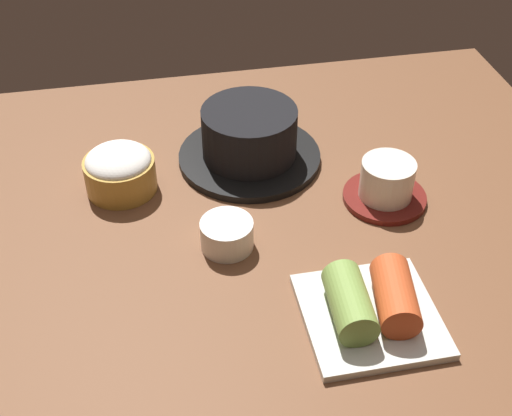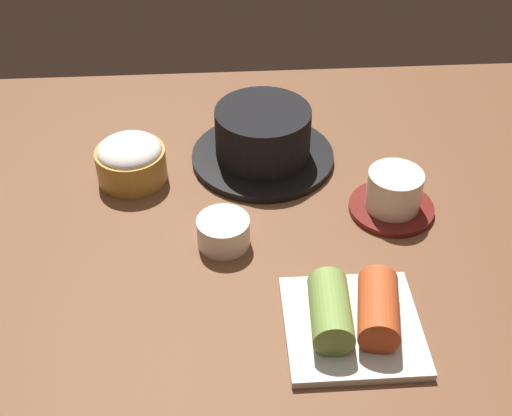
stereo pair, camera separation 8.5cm
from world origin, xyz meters
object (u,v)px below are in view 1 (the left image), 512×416
(rice_bowl, at_px, (120,170))
(tea_cup_with_saucer, at_px, (385,181))
(stone_pot, at_px, (249,138))
(kimchi_plate, at_px, (371,306))
(banchan_cup_center, at_px, (227,234))

(rice_bowl, xyz_separation_m, tea_cup_with_saucer, (0.34, -0.09, -0.00))
(stone_pot, xyz_separation_m, rice_bowl, (-0.18, -0.03, -0.01))
(tea_cup_with_saucer, bearing_deg, kimchi_plate, -113.04)
(banchan_cup_center, bearing_deg, rice_bowl, 130.80)
(tea_cup_with_saucer, distance_m, banchan_cup_center, 0.22)
(stone_pot, bearing_deg, rice_bowl, -170.01)
(tea_cup_with_saucer, distance_m, kimchi_plate, 0.22)
(tea_cup_with_saucer, bearing_deg, rice_bowl, 165.73)
(rice_bowl, xyz_separation_m, banchan_cup_center, (0.12, -0.14, -0.01))
(rice_bowl, bearing_deg, kimchi_plate, -48.32)
(stone_pot, height_order, banchan_cup_center, stone_pot)
(stone_pot, relative_size, kimchi_plate, 1.39)
(rice_bowl, relative_size, banchan_cup_center, 1.46)
(stone_pot, distance_m, kimchi_plate, 0.32)
(rice_bowl, height_order, kimchi_plate, rice_bowl)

